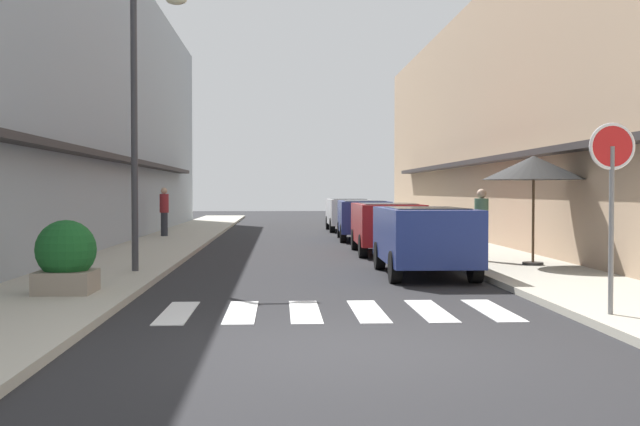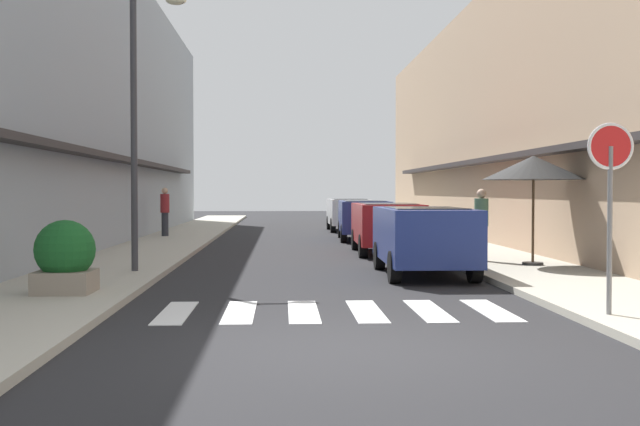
% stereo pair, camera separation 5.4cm
% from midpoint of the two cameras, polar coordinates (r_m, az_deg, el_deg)
% --- Properties ---
extents(ground_plane, '(91.01, 91.01, 0.00)m').
position_cam_midpoint_polar(ground_plane, '(25.47, -1.12, -2.47)').
color(ground_plane, '#232326').
extents(sidewalk_left, '(2.72, 57.91, 0.12)m').
position_cam_midpoint_polar(sidewalk_left, '(25.74, -11.51, -2.33)').
color(sidewalk_left, '#ADA899').
rests_on(sidewalk_left, ground_plane).
extents(sidewalk_right, '(2.72, 57.91, 0.12)m').
position_cam_midpoint_polar(sidewalk_right, '(26.03, 9.16, -2.27)').
color(sidewalk_right, '#ADA899').
rests_on(sidewalk_right, ground_plane).
extents(building_row_left, '(5.50, 39.23, 9.72)m').
position_cam_midpoint_polar(building_row_left, '(27.72, -19.21, 7.83)').
color(building_row_left, '#939EA8').
rests_on(building_row_left, ground_plane).
extents(building_row_right, '(5.50, 39.23, 8.63)m').
position_cam_midpoint_polar(building_row_right, '(28.16, 16.47, 6.63)').
color(building_row_right, tan).
rests_on(building_row_right, ground_plane).
extents(crosswalk, '(5.20, 2.20, 0.01)m').
position_cam_midpoint_polar(crosswalk, '(11.75, 1.08, -7.25)').
color(crosswalk, silver).
rests_on(crosswalk, ground_plane).
extents(parked_car_near, '(1.86, 4.15, 1.47)m').
position_cam_midpoint_polar(parked_car_near, '(16.72, 7.56, -1.46)').
color(parked_car_near, navy).
rests_on(parked_car_near, ground_plane).
extents(parked_car_mid, '(1.89, 4.36, 1.47)m').
position_cam_midpoint_polar(parked_car_mid, '(22.52, 4.83, -0.66)').
color(parked_car_mid, maroon).
rests_on(parked_car_mid, ground_plane).
extents(parked_car_far, '(1.96, 4.49, 1.47)m').
position_cam_midpoint_polar(parked_car_far, '(28.70, 3.14, -0.17)').
color(parked_car_far, navy).
rests_on(parked_car_far, ground_plane).
extents(parked_car_distant, '(1.82, 4.39, 1.47)m').
position_cam_midpoint_polar(parked_car_distant, '(35.27, 2.00, 0.16)').
color(parked_car_distant, silver).
rests_on(parked_car_distant, ground_plane).
extents(round_street_sign, '(0.65, 0.07, 2.63)m').
position_cam_midpoint_polar(round_street_sign, '(11.35, 20.55, 3.14)').
color(round_street_sign, slate).
rests_on(round_street_sign, sidewalk_right).
extents(street_lamp, '(1.19, 0.28, 5.99)m').
position_cam_midpoint_polar(street_lamp, '(16.99, -13.02, 8.05)').
color(street_lamp, '#38383D').
rests_on(street_lamp, sidewalk_left).
extents(cafe_umbrella, '(2.33, 2.33, 2.51)m').
position_cam_midpoint_polar(cafe_umbrella, '(18.44, 15.35, 3.19)').
color(cafe_umbrella, '#262626').
rests_on(cafe_umbrella, sidewalk_right).
extents(planter_corner, '(1.00, 1.00, 1.22)m').
position_cam_midpoint_polar(planter_corner, '(13.61, -18.28, -3.12)').
color(planter_corner, gray).
rests_on(planter_corner, sidewalk_left).
extents(pedestrian_walking_near, '(0.34, 0.34, 1.75)m').
position_cam_midpoint_polar(pedestrian_walking_near, '(19.21, 11.70, -0.72)').
color(pedestrian_walking_near, '#282B33').
rests_on(pedestrian_walking_near, sidewalk_right).
extents(pedestrian_walking_far, '(0.34, 0.34, 1.83)m').
position_cam_midpoint_polar(pedestrian_walking_far, '(29.89, -11.44, 0.20)').
color(pedestrian_walking_far, '#282B33').
rests_on(pedestrian_walking_far, sidewalk_left).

